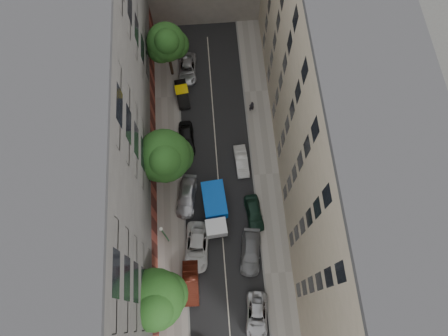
{
  "coord_description": "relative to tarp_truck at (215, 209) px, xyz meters",
  "views": [
    {
      "loc": [
        -0.5,
        -15.3,
        42.87
      ],
      "look_at": [
        0.59,
        -1.14,
        6.0
      ],
      "focal_mm": 32.0,
      "sensor_mm": 36.0,
      "label": 1
    }
  ],
  "objects": [
    {
      "name": "building_right",
      "position": [
        11.6,
        3.98,
        8.52
      ],
      "size": [
        8.0,
        44.0,
        20.0
      ],
      "primitive_type": "cube",
      "color": "tan",
      "rests_on": "ground"
    },
    {
      "name": "tree_far",
      "position": [
        -4.05,
        18.27,
        4.55
      ],
      "size": [
        4.78,
        4.42,
        8.57
      ],
      "color": "#382619",
      "rests_on": "sidewalk_left"
    },
    {
      "name": "sidewalk_right",
      "position": [
        6.1,
        3.98,
        -1.4
      ],
      "size": [
        3.0,
        44.0,
        0.15
      ],
      "primitive_type": "cube",
      "color": "gray",
      "rests_on": "ground"
    },
    {
      "name": "car_left_6",
      "position": [
        -2.2,
        18.58,
        -0.82
      ],
      "size": [
        2.46,
        4.85,
        1.31
      ],
      "primitive_type": "imported",
      "rotation": [
        0.0,
        0.0,
        -0.06
      ],
      "color": "#B7B7BC",
      "rests_on": "ground"
    },
    {
      "name": "car_right_0",
      "position": [
        3.4,
        -11.02,
        -0.84
      ],
      "size": [
        2.64,
        4.83,
        1.28
      ],
      "primitive_type": "imported",
      "rotation": [
        0.0,
        0.0,
        -0.11
      ],
      "color": "#BBBCC1",
      "rests_on": "ground"
    },
    {
      "name": "tarp_truck",
      "position": [
        0.0,
        0.0,
        0.0
      ],
      "size": [
        2.71,
        5.97,
        2.68
      ],
      "rotation": [
        0.0,
        0.0,
        0.08
      ],
      "color": "black",
      "rests_on": "ground"
    },
    {
      "name": "building_left",
      "position": [
        -10.4,
        3.98,
        8.52
      ],
      "size": [
        8.0,
        44.0,
        20.0
      ],
      "primitive_type": "cube",
      "color": "#494744",
      "rests_on": "ground"
    },
    {
      "name": "tree_near",
      "position": [
        -5.69,
        -9.21,
        5.2
      ],
      "size": [
        5.58,
        5.35,
        9.66
      ],
      "color": "#382619",
      "rests_on": "sidewalk_left"
    },
    {
      "name": "car_right_2",
      "position": [
        4.2,
        -0.62,
        -0.76
      ],
      "size": [
        2.08,
        4.33,
        1.43
      ],
      "primitive_type": "imported",
      "rotation": [
        0.0,
        0.0,
        0.09
      ],
      "color": "#142F22",
      "rests_on": "ground"
    },
    {
      "name": "sidewalk_left",
      "position": [
        -4.9,
        3.98,
        -1.4
      ],
      "size": [
        3.0,
        44.0,
        0.15
      ],
      "primitive_type": "cube",
      "color": "gray",
      "rests_on": "ground"
    },
    {
      "name": "car_right_1",
      "position": [
        3.4,
        -4.82,
        -0.77
      ],
      "size": [
        2.71,
        5.16,
        1.43
      ],
      "primitive_type": "imported",
      "rotation": [
        0.0,
        0.0,
        -0.15
      ],
      "color": "slate",
      "rests_on": "ground"
    },
    {
      "name": "car_left_2",
      "position": [
        -2.2,
        -3.82,
        -0.72
      ],
      "size": [
        3.26,
        5.74,
        1.51
      ],
      "primitive_type": "imported",
      "rotation": [
        0.0,
        0.0,
        -0.14
      ],
      "color": "silver",
      "rests_on": "ground"
    },
    {
      "name": "car_left_1",
      "position": [
        -3.0,
        -7.42,
        -0.73
      ],
      "size": [
        1.66,
        4.56,
        1.49
      ],
      "primitive_type": "imported",
      "rotation": [
        0.0,
        0.0,
        -0.02
      ],
      "color": "#49180E",
      "rests_on": "ground"
    },
    {
      "name": "ground",
      "position": [
        0.6,
        3.98,
        -1.48
      ],
      "size": [
        120.0,
        120.0,
        0.0
      ],
      "primitive_type": "plane",
      "color": "#4C4C49",
      "rests_on": "ground"
    },
    {
      "name": "car_right_3",
      "position": [
        3.4,
        5.58,
        -0.83
      ],
      "size": [
        1.6,
        4.01,
        1.3
      ],
      "primitive_type": "imported",
      "rotation": [
        0.0,
        0.0,
        0.06
      ],
      "color": "silver",
      "rests_on": "ground"
    },
    {
      "name": "tree_mid",
      "position": [
        -4.59,
        4.39,
        4.56
      ],
      "size": [
        5.65,
        5.43,
        8.92
      ],
      "color": "#382619",
      "rests_on": "sidewalk_left"
    },
    {
      "name": "lamp_post",
      "position": [
        -5.2,
        -2.78,
        2.34
      ],
      "size": [
        0.36,
        0.36,
        5.89
      ],
      "color": "#1A5B2C",
      "rests_on": "sidewalk_left"
    },
    {
      "name": "pedestrian",
      "position": [
        5.24,
        12.37,
        -0.42
      ],
      "size": [
        0.76,
        0.61,
        1.81
      ],
      "primitive_type": "imported",
      "rotation": [
        0.0,
        0.0,
        3.44
      ],
      "color": "black",
      "rests_on": "sidewalk_right"
    },
    {
      "name": "car_left_4",
      "position": [
        -2.74,
        8.89,
        -0.74
      ],
      "size": [
        1.92,
        4.42,
        1.48
      ],
      "primitive_type": "imported",
      "rotation": [
        0.0,
        0.0,
        0.04
      ],
      "color": "black",
      "rests_on": "ground"
    },
    {
      "name": "car_left_5",
      "position": [
        -3.0,
        14.98,
        -0.83
      ],
      "size": [
        1.87,
        4.1,
        1.3
      ],
      "primitive_type": "imported",
      "rotation": [
        0.0,
        0.0,
        0.13
      ],
      "color": "black",
      "rests_on": "ground"
    },
    {
      "name": "car_left_3",
      "position": [
        -3.0,
        1.78,
        -0.77
      ],
      "size": [
        2.78,
        5.13,
        1.41
      ],
      "primitive_type": "imported",
      "rotation": [
        0.0,
        0.0,
        -0.17
      ],
      "color": "#BBBAC0",
      "rests_on": "ground"
    },
    {
      "name": "road_surface",
      "position": [
        0.6,
        3.98,
        -1.47
      ],
      "size": [
        8.0,
        44.0,
        0.02
      ],
      "primitive_type": "cube",
      "color": "black",
      "rests_on": "ground"
    }
  ]
}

